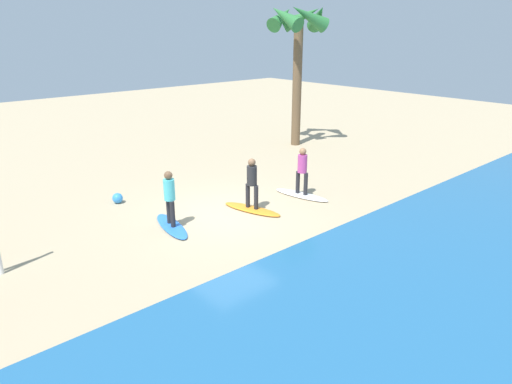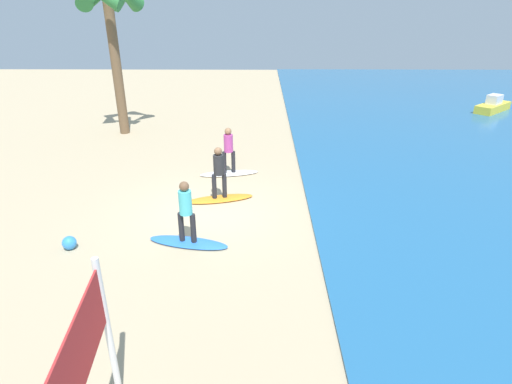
{
  "view_description": "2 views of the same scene",
  "coord_description": "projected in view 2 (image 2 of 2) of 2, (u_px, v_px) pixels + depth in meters",
  "views": [
    {
      "loc": [
        8.24,
        10.64,
        5.53
      ],
      "look_at": [
        -0.24,
        1.07,
        0.97
      ],
      "focal_mm": 32.3,
      "sensor_mm": 36.0,
      "label": 1
    },
    {
      "loc": [
        11.01,
        1.58,
        5.57
      ],
      "look_at": [
        0.58,
        1.43,
        0.89
      ],
      "focal_mm": 29.13,
      "sensor_mm": 36.0,
      "label": 2
    }
  ],
  "objects": [
    {
      "name": "surfer_orange",
      "position": [
        219.0,
        169.0,
        12.62
      ],
      "size": [
        0.32,
        0.45,
        1.64
      ],
      "color": "#232328",
      "rests_on": "surfboard_orange"
    },
    {
      "name": "surfboard_blue",
      "position": [
        188.0,
        242.0,
        10.61
      ],
      "size": [
        0.99,
        2.17,
        0.09
      ],
      "primitive_type": "ellipsoid",
      "rotation": [
        0.0,
        0.0,
        1.36
      ],
      "color": "blue",
      "rests_on": "ground"
    },
    {
      "name": "boat_yellow",
      "position": [
        493.0,
        106.0,
        23.66
      ],
      "size": [
        2.53,
        2.69,
        0.94
      ],
      "color": "yellow",
      "rests_on": "ocean"
    },
    {
      "name": "surfer_white",
      "position": [
        228.0,
        147.0,
        14.59
      ],
      "size": [
        0.32,
        0.45,
        1.64
      ],
      "color": "#232328",
      "rests_on": "surfboard_white"
    },
    {
      "name": "surfboard_white",
      "position": [
        229.0,
        173.0,
        15.0
      ],
      "size": [
        0.95,
        2.17,
        0.09
      ],
      "primitive_type": "ellipsoid",
      "rotation": [
        0.0,
        0.0,
        1.76
      ],
      "color": "white",
      "rests_on": "ground"
    },
    {
      "name": "surfer_blue",
      "position": [
        186.0,
        208.0,
        10.21
      ],
      "size": [
        0.32,
        0.45,
        1.64
      ],
      "color": "#232328",
      "rests_on": "surfboard_blue"
    },
    {
      "name": "ground_plane",
      "position": [
        208.0,
        211.0,
        12.34
      ],
      "size": [
        60.0,
        60.0,
        0.0
      ],
      "primitive_type": "plane",
      "color": "tan"
    },
    {
      "name": "beach_ball",
      "position": [
        69.0,
        243.0,
        10.35
      ],
      "size": [
        0.35,
        0.35,
        0.35
      ],
      "primitive_type": "sphere",
      "color": "#338CE5",
      "rests_on": "ground"
    },
    {
      "name": "surfboard_orange",
      "position": [
        220.0,
        199.0,
        13.02
      ],
      "size": [
        1.08,
        2.17,
        0.09
      ],
      "primitive_type": "ellipsoid",
      "rotation": [
        0.0,
        0.0,
        1.83
      ],
      "color": "orange",
      "rests_on": "ground"
    },
    {
      "name": "palm_tree",
      "position": [
        109.0,
        11.0,
        17.74
      ],
      "size": [
        2.88,
        3.03,
        6.73
      ],
      "color": "brown",
      "rests_on": "ground"
    }
  ]
}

